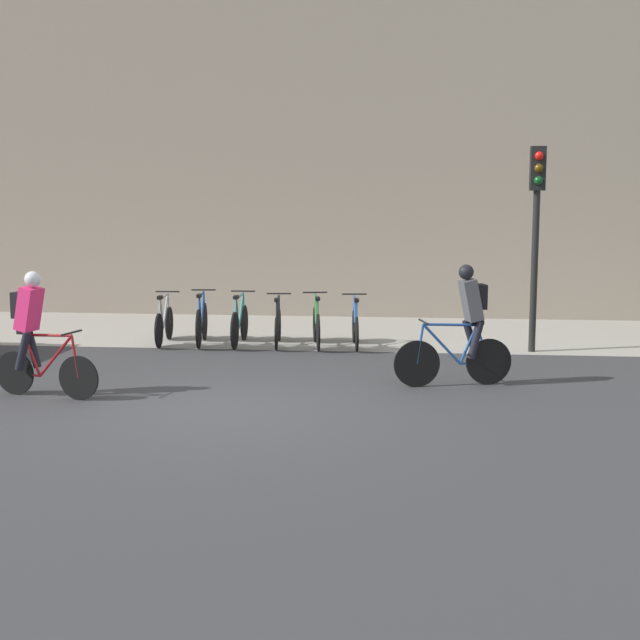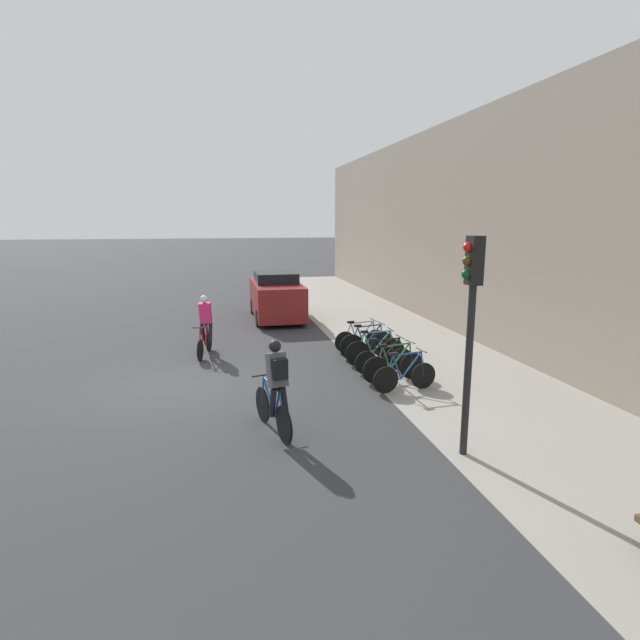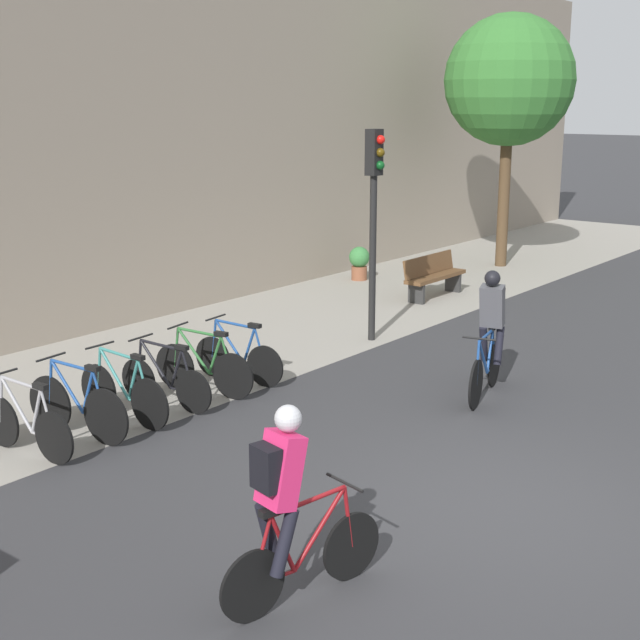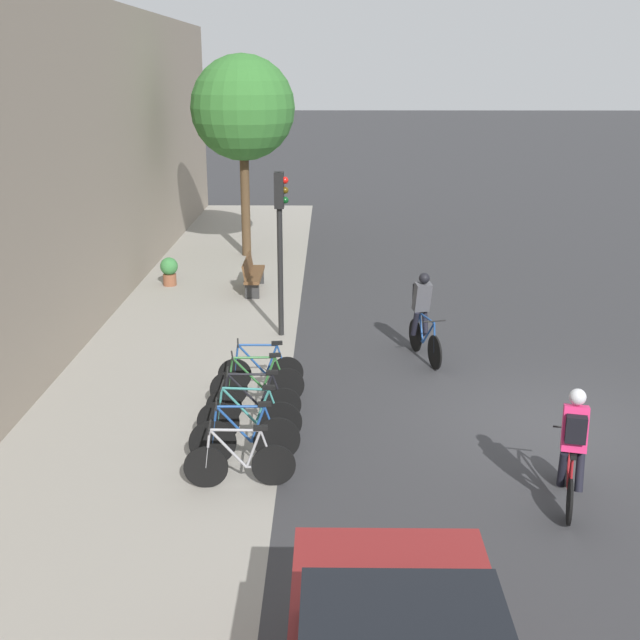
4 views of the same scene
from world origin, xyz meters
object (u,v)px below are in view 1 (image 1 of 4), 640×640
cyclist_grey (466,322)px  parked_bike_3 (278,325)px  parked_bike_5 (355,326)px  parked_bike_4 (316,325)px  cyclist_pink (33,329)px  parked_bike_2 (240,323)px  parked_bike_1 (202,322)px  traffic_light_pole (536,211)px  parked_bike_0 (164,323)px

cyclist_grey → parked_bike_3: cyclist_grey is taller
parked_bike_5 → parked_bike_4: bearing=180.0°
cyclist_pink → parked_bike_2: cyclist_pink is taller
parked_bike_1 → parked_bike_3: parked_bike_1 is taller
parked_bike_5 → traffic_light_pole: traffic_light_pole is taller
parked_bike_1 → parked_bike_4: bearing=-0.0°
parked_bike_2 → parked_bike_4: size_ratio=1.01×
cyclist_pink → parked_bike_4: cyclist_pink is taller
parked_bike_0 → parked_bike_3: 2.16m
cyclist_pink → parked_bike_4: 5.68m
parked_bike_0 → traffic_light_pole: size_ratio=0.44×
parked_bike_0 → cyclist_grey: bearing=-30.3°
cyclist_pink → traffic_light_pole: traffic_light_pole is taller
cyclist_pink → parked_bike_2: (2.01, 4.48, -0.54)m
cyclist_pink → parked_bike_0: bearing=82.7°
parked_bike_0 → parked_bike_5: size_ratio=1.01×
cyclist_grey → parked_bike_1: (-4.68, 3.16, -0.53)m
parked_bike_5 → traffic_light_pole: 3.81m
parked_bike_0 → cyclist_pink: bearing=-97.3°
parked_bike_4 → parked_bike_5: bearing=-0.0°
cyclist_pink → parked_bike_1: 4.69m
parked_bike_2 → traffic_light_pole: traffic_light_pole is taller
parked_bike_4 → parked_bike_3: bearing=-179.9°
parked_bike_4 → parked_bike_0: bearing=-180.0°
parked_bike_1 → traffic_light_pole: traffic_light_pole is taller
parked_bike_2 → parked_bike_3: 0.72m
parked_bike_0 → parked_bike_4: parked_bike_4 is taller
parked_bike_0 → parked_bike_4: 2.88m
cyclist_pink → parked_bike_4: bearing=52.4°
parked_bike_5 → traffic_light_pole: (3.16, -0.20, 2.12)m
parked_bike_0 → traffic_light_pole: (6.76, -0.20, 2.11)m
cyclist_grey → parked_bike_1: cyclist_grey is taller
cyclist_grey → parked_bike_0: size_ratio=1.12×
parked_bike_0 → traffic_light_pole: traffic_light_pole is taller
parked_bike_2 → parked_bike_5: parked_bike_2 is taller
cyclist_grey → parked_bike_5: cyclist_grey is taller
parked_bike_0 → parked_bike_2: (1.44, 0.00, 0.02)m
parked_bike_3 → parked_bike_2: bearing=179.9°
cyclist_pink → traffic_light_pole: 8.63m
parked_bike_1 → parked_bike_3: size_ratio=1.05×
parked_bike_3 → traffic_light_pole: (4.60, -0.20, 2.12)m
cyclist_pink → parked_bike_1: (1.29, 4.48, -0.53)m
parked_bike_2 → parked_bike_0: bearing=-180.0°
parked_bike_1 → parked_bike_5: size_ratio=1.06×
cyclist_pink → parked_bike_5: size_ratio=1.11×
cyclist_grey → parked_bike_4: (-2.53, 3.16, -0.55)m
parked_bike_1 → parked_bike_3: bearing=-0.1°
cyclist_pink → parked_bike_3: cyclist_pink is taller
cyclist_pink → parked_bike_1: bearing=73.9°
parked_bike_1 → parked_bike_3: (1.44, -0.00, -0.04)m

